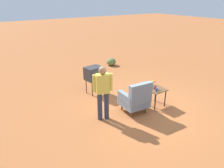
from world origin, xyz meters
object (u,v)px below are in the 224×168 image
(side_table, at_px, (156,91))
(tv_on_stand, at_px, (93,73))
(soda_can_blue, at_px, (156,90))
(flower_vase, at_px, (153,84))
(person_standing, at_px, (103,90))
(armchair, at_px, (136,98))
(soda_can_red, at_px, (155,88))

(side_table, height_order, tv_on_stand, tv_on_stand)
(tv_on_stand, xyz_separation_m, soda_can_blue, (-1.08, 2.15, -0.12))
(flower_vase, bearing_deg, person_standing, -4.65)
(tv_on_stand, relative_size, person_standing, 0.63)
(person_standing, bearing_deg, armchair, 166.63)
(soda_can_red, bearing_deg, side_table, -164.28)
(armchair, distance_m, person_standing, 1.14)
(armchair, bearing_deg, tv_on_stand, -79.51)
(soda_can_blue, bearing_deg, side_table, -132.73)
(tv_on_stand, xyz_separation_m, flower_vase, (-1.15, 1.90, -0.03))
(armchair, xyz_separation_m, person_standing, (1.03, -0.24, 0.44))
(tv_on_stand, height_order, soda_can_red, tv_on_stand)
(side_table, distance_m, person_standing, 1.94)
(armchair, relative_size, person_standing, 0.65)
(armchair, distance_m, flower_vase, 0.83)
(armchair, distance_m, side_table, 0.85)
(armchair, xyz_separation_m, soda_can_blue, (-0.71, 0.15, 0.17))
(armchair, distance_m, soda_can_red, 0.82)
(flower_vase, bearing_deg, tv_on_stand, -58.78)
(tv_on_stand, bearing_deg, flower_vase, 121.22)
(side_table, distance_m, tv_on_stand, 2.35)
(side_table, xyz_separation_m, soda_can_red, (0.05, 0.01, 0.15))
(soda_can_blue, bearing_deg, tv_on_stand, -63.33)
(armchair, distance_m, soda_can_blue, 0.74)
(tv_on_stand, xyz_separation_m, person_standing, (0.65, 1.76, 0.16))
(tv_on_stand, bearing_deg, person_standing, 69.54)
(tv_on_stand, relative_size, soda_can_red, 8.44)
(soda_can_red, height_order, flower_vase, flower_vase)
(person_standing, distance_m, soda_can_red, 1.86)
(tv_on_stand, distance_m, soda_can_red, 2.33)
(armchair, distance_m, tv_on_stand, 2.05)
(tv_on_stand, relative_size, soda_can_blue, 8.44)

